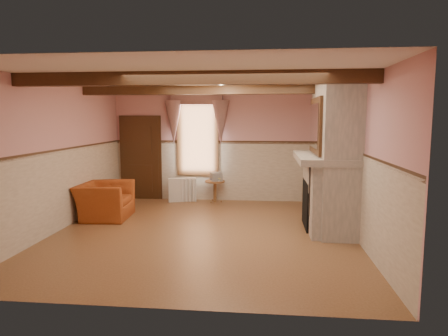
# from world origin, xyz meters

# --- Properties ---
(floor) EXTENTS (5.50, 6.00, 0.01)m
(floor) POSITION_xyz_m (0.00, 0.00, 0.00)
(floor) COLOR brown
(floor) RESTS_ON ground
(ceiling) EXTENTS (5.50, 6.00, 0.01)m
(ceiling) POSITION_xyz_m (0.00, 0.00, 2.80)
(ceiling) COLOR silver
(ceiling) RESTS_ON wall_back
(wall_back) EXTENTS (5.50, 0.02, 2.80)m
(wall_back) POSITION_xyz_m (0.00, 3.00, 1.40)
(wall_back) COLOR #D39295
(wall_back) RESTS_ON floor
(wall_front) EXTENTS (5.50, 0.02, 2.80)m
(wall_front) POSITION_xyz_m (0.00, -3.00, 1.40)
(wall_front) COLOR #D39295
(wall_front) RESTS_ON floor
(wall_left) EXTENTS (0.02, 6.00, 2.80)m
(wall_left) POSITION_xyz_m (-2.75, 0.00, 1.40)
(wall_left) COLOR #D39295
(wall_left) RESTS_ON floor
(wall_right) EXTENTS (0.02, 6.00, 2.80)m
(wall_right) POSITION_xyz_m (2.75, 0.00, 1.40)
(wall_right) COLOR #D39295
(wall_right) RESTS_ON floor
(wainscot) EXTENTS (5.50, 6.00, 1.50)m
(wainscot) POSITION_xyz_m (0.00, 0.00, 0.75)
(wainscot) COLOR beige
(wainscot) RESTS_ON floor
(chair_rail) EXTENTS (5.50, 6.00, 0.08)m
(chair_rail) POSITION_xyz_m (0.00, 0.00, 1.50)
(chair_rail) COLOR black
(chair_rail) RESTS_ON wainscot
(firebox) EXTENTS (0.20, 0.95, 0.90)m
(firebox) POSITION_xyz_m (2.00, 0.60, 0.45)
(firebox) COLOR black
(firebox) RESTS_ON floor
(armchair) EXTENTS (1.08, 1.21, 0.75)m
(armchair) POSITION_xyz_m (-2.25, 0.87, 0.37)
(armchair) COLOR #994219
(armchair) RESTS_ON floor
(side_table) EXTENTS (0.59, 0.59, 0.55)m
(side_table) POSITION_xyz_m (-0.12, 2.70, 0.28)
(side_table) COLOR brown
(side_table) RESTS_ON floor
(book_stack) EXTENTS (0.35, 0.39, 0.20)m
(book_stack) POSITION_xyz_m (-0.09, 2.71, 0.65)
(book_stack) COLOR #B7AD8C
(book_stack) RESTS_ON side_table
(radiator) EXTENTS (0.72, 0.36, 0.60)m
(radiator) POSITION_xyz_m (-0.96, 2.70, 0.30)
(radiator) COLOR silver
(radiator) RESTS_ON floor
(bowl) EXTENTS (0.36, 0.36, 0.09)m
(bowl) POSITION_xyz_m (2.24, 0.55, 1.46)
(bowl) COLOR brown
(bowl) RESTS_ON mantel
(mantel_clock) EXTENTS (0.14, 0.24, 0.20)m
(mantel_clock) POSITION_xyz_m (2.24, 1.24, 1.52)
(mantel_clock) COLOR black
(mantel_clock) RESTS_ON mantel
(oil_lamp) EXTENTS (0.11, 0.11, 0.28)m
(oil_lamp) POSITION_xyz_m (2.24, 0.81, 1.56)
(oil_lamp) COLOR #B88D34
(oil_lamp) RESTS_ON mantel
(candle_red) EXTENTS (0.06, 0.06, 0.16)m
(candle_red) POSITION_xyz_m (2.24, 0.12, 1.50)
(candle_red) COLOR #AA142C
(candle_red) RESTS_ON mantel
(jar_yellow) EXTENTS (0.06, 0.06, 0.12)m
(jar_yellow) POSITION_xyz_m (2.24, 0.40, 1.48)
(jar_yellow) COLOR gold
(jar_yellow) RESTS_ON mantel
(fireplace) EXTENTS (0.85, 2.00, 2.80)m
(fireplace) POSITION_xyz_m (2.42, 0.60, 1.40)
(fireplace) COLOR gray
(fireplace) RESTS_ON floor
(mantel) EXTENTS (1.05, 2.05, 0.12)m
(mantel) POSITION_xyz_m (2.24, 0.60, 1.36)
(mantel) COLOR gray
(mantel) RESTS_ON fireplace
(overmantel_mirror) EXTENTS (0.06, 1.44, 1.04)m
(overmantel_mirror) POSITION_xyz_m (2.06, 0.60, 1.97)
(overmantel_mirror) COLOR silver
(overmantel_mirror) RESTS_ON fireplace
(door) EXTENTS (1.10, 0.10, 2.10)m
(door) POSITION_xyz_m (-2.10, 2.94, 1.05)
(door) COLOR black
(door) RESTS_ON floor
(window) EXTENTS (1.06, 0.08, 2.02)m
(window) POSITION_xyz_m (-0.60, 2.97, 1.65)
(window) COLOR white
(window) RESTS_ON wall_back
(window_drapes) EXTENTS (1.30, 0.14, 1.40)m
(window_drapes) POSITION_xyz_m (-0.60, 2.88, 2.25)
(window_drapes) COLOR gray
(window_drapes) RESTS_ON wall_back
(ceiling_beam_front) EXTENTS (5.50, 0.18, 0.20)m
(ceiling_beam_front) POSITION_xyz_m (0.00, -1.20, 2.70)
(ceiling_beam_front) COLOR black
(ceiling_beam_front) RESTS_ON ceiling
(ceiling_beam_back) EXTENTS (5.50, 0.18, 0.20)m
(ceiling_beam_back) POSITION_xyz_m (0.00, 1.20, 2.70)
(ceiling_beam_back) COLOR black
(ceiling_beam_back) RESTS_ON ceiling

